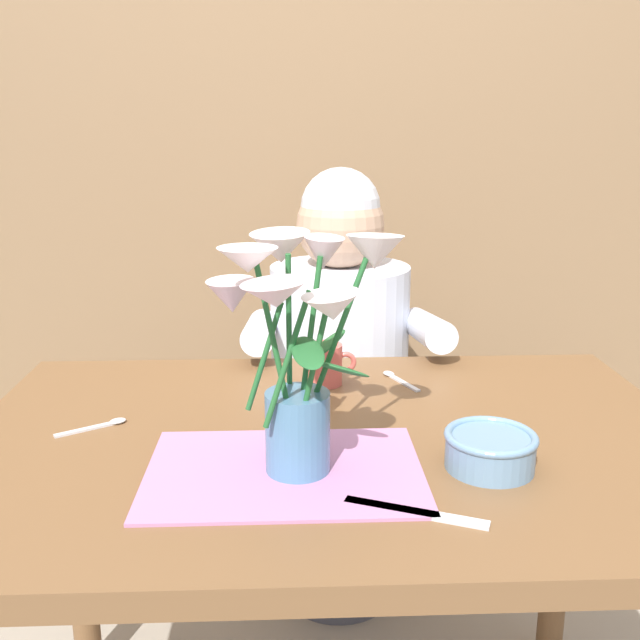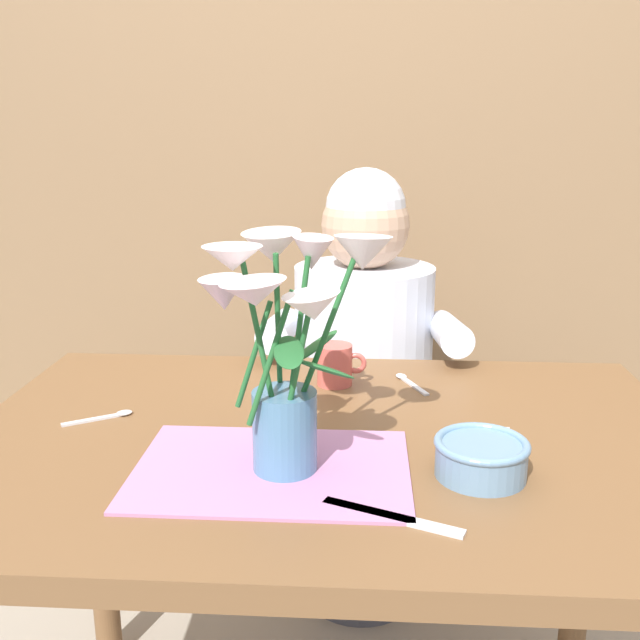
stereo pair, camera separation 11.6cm
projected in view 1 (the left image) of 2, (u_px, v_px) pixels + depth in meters
wood_panel_backdrop at (311, 118)px, 2.04m from camera, size 4.00×0.10×2.50m
dining_table at (331, 488)px, 1.19m from camera, size 1.20×0.80×0.74m
seated_person at (339, 397)px, 1.81m from camera, size 0.45×0.47×1.14m
striped_placemat at (285, 471)px, 1.04m from camera, size 0.40×0.28×0.00m
flower_vase at (297, 336)px, 0.99m from camera, size 0.30×0.25×0.34m
ceramic_bowl at (490, 449)px, 1.04m from camera, size 0.14×0.14×0.06m
dinner_knife at (415, 513)px, 0.92m from camera, size 0.18×0.09×0.00m
ceramic_mug at (327, 364)px, 1.38m from camera, size 0.09×0.07×0.08m
spoon_0 at (514, 439)px, 1.14m from camera, size 0.02×0.12×0.01m
spoon_1 at (103, 425)px, 1.19m from camera, size 0.11×0.07×0.01m
spoon_2 at (396, 378)px, 1.42m from camera, size 0.06×0.11×0.01m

